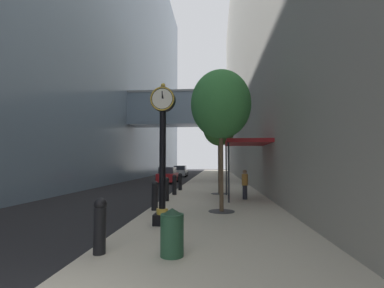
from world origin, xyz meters
name	(u,v)px	position (x,y,z in m)	size (l,w,h in m)	color
ground_plane	(188,183)	(0.00, 27.00, 0.00)	(110.00, 110.00, 0.00)	black
sidewalk_right	(216,180)	(2.99, 30.00, 0.07)	(5.97, 80.00, 0.14)	#BCB29E
building_block_left	(98,26)	(-11.70, 30.00, 19.39)	(22.54, 80.00, 38.91)	slate
building_block_right	(278,34)	(10.47, 30.00, 17.41)	(9.00, 80.00, 34.81)	gray
street_clock	(163,146)	(1.21, 6.66, 2.77)	(0.84, 0.55, 4.78)	black
bollard_nearest	(100,224)	(0.36, 3.67, 0.80)	(0.29, 0.29, 1.26)	black
bollard_third	(155,195)	(0.36, 9.33, 0.80)	(0.29, 0.29, 1.26)	black
bollard_fourth	(166,189)	(0.36, 12.17, 0.80)	(0.29, 0.29, 1.26)	black
bollard_fifth	(174,184)	(0.36, 15.00, 0.80)	(0.29, 0.29, 1.26)	black
bollard_sixth	(180,181)	(0.36, 17.83, 0.80)	(0.29, 0.29, 1.26)	black
street_tree_near	(221,105)	(3.23, 9.26, 4.68)	(2.58, 2.58, 6.05)	#333335
street_tree_mid_near	(219,128)	(3.23, 15.71, 4.50)	(2.16, 2.16, 5.63)	#333335
trash_bin	(172,231)	(2.02, 3.67, 0.68)	(0.53, 0.53, 1.05)	#234C33
pedestrian_walking	(245,184)	(4.61, 13.18, 1.01)	(0.48, 0.48, 1.64)	#23232D
storefront_awning	(246,143)	(4.73, 13.49, 3.28)	(2.40, 3.60, 3.30)	maroon
car_red_near	(168,175)	(-2.03, 26.09, 0.81)	(1.95, 4.05, 1.69)	#AD191E
car_white_mid	(180,171)	(-2.32, 38.48, 0.81)	(2.14, 4.30, 1.67)	silver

